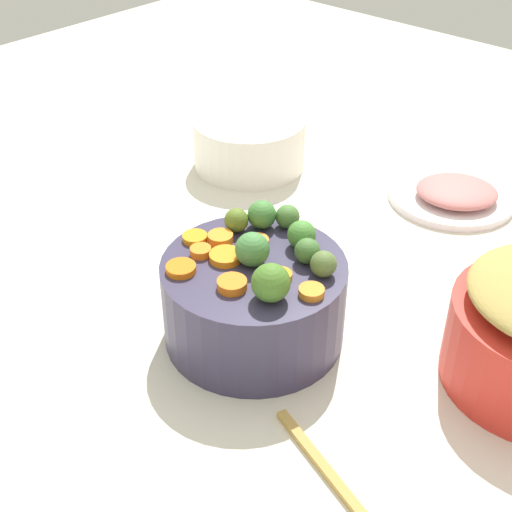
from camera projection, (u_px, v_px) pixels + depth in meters
tabletop at (257, 343)px, 0.91m from camera, size 2.40×2.40×0.02m
serving_bowl_carrots at (256, 299)px, 0.88m from camera, size 0.22×0.22×0.11m
carrot_slice_0 at (281, 275)px, 0.82m from camera, size 0.03×0.03×0.01m
carrot_slice_1 at (309, 294)px, 0.79m from camera, size 0.04×0.04×0.01m
carrot_slice_2 at (225, 257)px, 0.85m from camera, size 0.05×0.05×0.01m
carrot_slice_3 at (195, 238)px, 0.89m from camera, size 0.04×0.04×0.01m
carrot_slice_4 at (201, 251)px, 0.86m from camera, size 0.04×0.04×0.01m
carrot_slice_5 at (232, 284)px, 0.81m from camera, size 0.04×0.04×0.01m
carrot_slice_6 at (256, 242)px, 0.88m from camera, size 0.04×0.04×0.01m
carrot_slice_7 at (220, 238)px, 0.88m from camera, size 0.04×0.04×0.01m
carrot_slice_8 at (181, 269)px, 0.83m from camera, size 0.04×0.04×0.01m
brussels_sprout_0 at (262, 215)px, 0.90m from camera, size 0.04×0.04×0.04m
brussels_sprout_1 at (271, 283)px, 0.78m from camera, size 0.04×0.04×0.04m
brussels_sprout_2 at (236, 220)px, 0.90m from camera, size 0.03×0.03×0.03m
brussels_sprout_3 at (253, 249)px, 0.84m from camera, size 0.04×0.04×0.04m
brussels_sprout_4 at (288, 217)px, 0.90m from camera, size 0.03×0.03×0.03m
brussels_sprout_5 at (307, 251)px, 0.84m from camera, size 0.03×0.03×0.03m
brussels_sprout_6 at (302, 235)px, 0.87m from camera, size 0.03×0.03×0.03m
brussels_sprout_7 at (323, 264)px, 0.82m from camera, size 0.03×0.03×0.03m
casserole_dish at (249, 142)px, 1.25m from camera, size 0.19×0.19×0.09m
ham_plate at (451, 196)px, 1.18m from camera, size 0.20×0.20×0.01m
ham_slice_main at (457, 191)px, 1.15m from camera, size 0.17×0.17×0.03m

